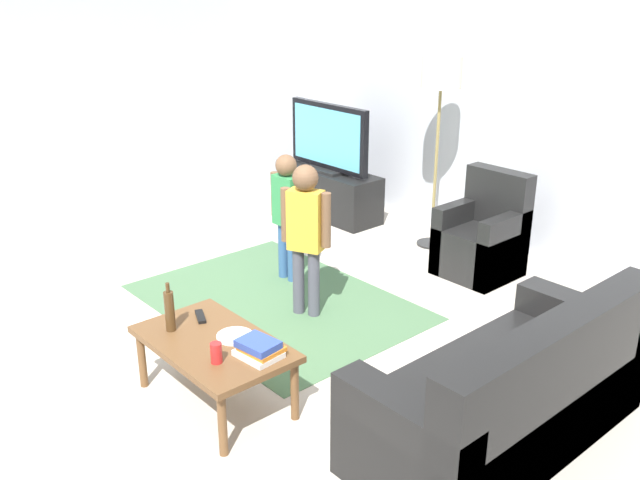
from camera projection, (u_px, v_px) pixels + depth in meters
The scene contains 17 objects.
ground at pixel (256, 346), 4.88m from camera, with size 7.80×7.80×0.00m, color beige.
wall_back at pixel (520, 105), 6.24m from camera, with size 6.00×0.12×2.70m, color silver.
wall_left at pixel (61, 99), 6.50m from camera, with size 0.12×6.00×2.70m, color silver.
area_rug at pixel (277, 302), 5.54m from camera, with size 2.20×1.60×0.01m, color #4C724C.
tv_stand at pixel (330, 194), 7.45m from camera, with size 1.20×0.44×0.50m.
tv at pixel (329, 138), 7.22m from camera, with size 1.10×0.28×0.71m.
couch at pixel (514, 399), 3.76m from camera, with size 0.80×1.80×0.86m.
armchair at pixel (484, 241), 5.98m from camera, with size 0.60×0.60×0.90m.
floor_lamp at pixel (441, 83), 6.17m from camera, with size 0.36×0.36×1.78m.
child_near_tv at pixel (287, 206), 5.73m from camera, with size 0.37×0.18×1.09m.
child_center at pixel (306, 227), 5.10m from camera, with size 0.36×0.24×1.18m.
coffee_table at pixel (214, 348), 4.12m from camera, with size 1.00×0.60×0.42m.
book_stack at pixel (259, 349), 3.92m from camera, with size 0.26×0.23×0.10m.
bottle at pixel (170, 310), 4.18m from camera, with size 0.06×0.06×0.31m.
tv_remote at pixel (200, 316), 4.37m from camera, with size 0.17×0.05×0.02m, color black.
soda_can at pixel (216, 353), 3.85m from camera, with size 0.07×0.07×0.12m, color red.
plate at pixel (235, 336), 4.14m from camera, with size 0.22×0.22×0.02m.
Camera 1 is at (3.52, -2.49, 2.44)m, focal length 38.99 mm.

